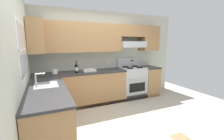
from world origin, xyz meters
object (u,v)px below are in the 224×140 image
wine_bottle (76,68)px  bowl (89,71)px  stove (132,82)px  paper_towel_roll (55,72)px

wine_bottle → bowl: bearing=10.9°
stove → bowl: stove is taller
wine_bottle → bowl: wine_bottle is taller
bowl → wine_bottle: bearing=-169.1°
stove → wine_bottle: 1.80m
wine_bottle → bowl: (0.35, 0.07, -0.11)m
stove → bowl: 1.44m
bowl → paper_towel_roll: size_ratio=2.52×
paper_towel_roll → stove: bearing=-0.2°
stove → wine_bottle: bearing=-177.0°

